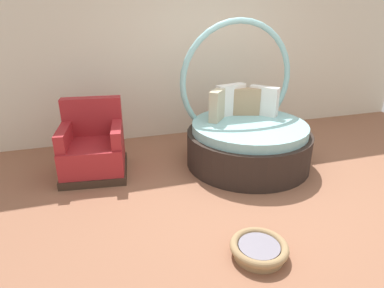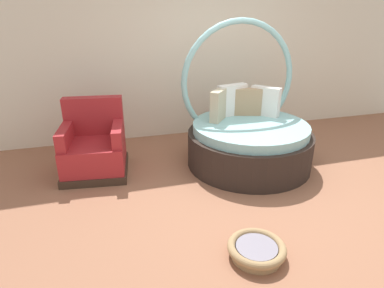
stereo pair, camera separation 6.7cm
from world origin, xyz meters
name	(u,v)px [view 1 (the left image)]	position (x,y,z in m)	size (l,w,h in m)	color
ground_plane	(260,194)	(0.00, 0.00, -0.01)	(8.00, 8.00, 0.02)	#936047
back_wall	(200,39)	(0.00, 2.27, 1.55)	(8.00, 0.12, 3.10)	silver
round_daybed	(246,135)	(0.21, 0.85, 0.40)	(1.67, 1.67, 1.90)	#2D231E
red_armchair	(94,149)	(-1.82, 1.13, 0.33)	(0.89, 0.89, 0.94)	#38281E
pet_basket	(259,249)	(-0.51, -0.94, 0.07)	(0.51, 0.51, 0.13)	#9E7F56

